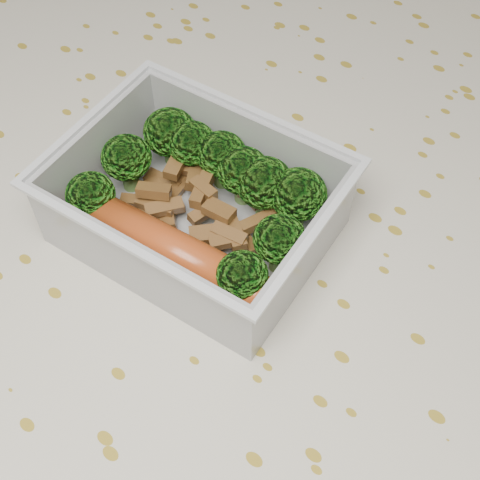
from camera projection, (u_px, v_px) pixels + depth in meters
The scene contains 6 objects.
dining_table at pixel (238, 341), 0.48m from camera, with size 1.40×0.90×0.75m.
tablecloth at pixel (238, 304), 0.44m from camera, with size 1.46×0.96×0.19m.
lunch_container at pixel (197, 212), 0.41m from camera, with size 0.18×0.14×0.06m.
broccoli_florets at pixel (215, 180), 0.41m from camera, with size 0.14×0.11×0.04m.
meat_pile at pixel (191, 199), 0.42m from camera, with size 0.10×0.07×0.03m.
sausage at pixel (169, 249), 0.39m from camera, with size 0.14×0.04×0.03m.
Camera 1 is at (0.14, -0.17, 1.09)m, focal length 50.00 mm.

